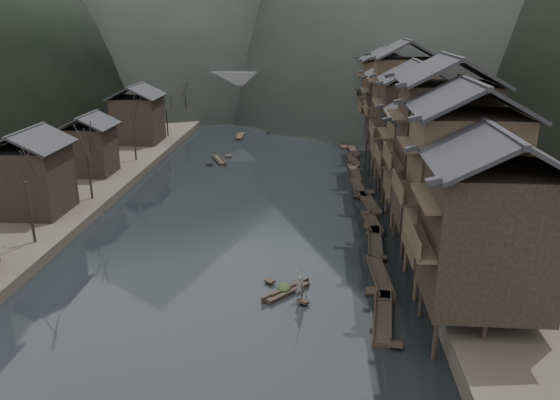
{
  "coord_description": "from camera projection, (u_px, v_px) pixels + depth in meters",
  "views": [
    {
      "loc": [
        7.13,
        -38.73,
        19.3
      ],
      "look_at": [
        3.47,
        10.94,
        2.5
      ],
      "focal_mm": 35.0,
      "sensor_mm": 36.0,
      "label": 1
    }
  ],
  "objects": [
    {
      "name": "hero_sampan",
      "position": [
        286.0,
        291.0,
        39.97
      ],
      "size": [
        3.55,
        3.89,
        0.43
      ],
      "color": "black",
      "rests_on": "water"
    },
    {
      "name": "water",
      "position": [
        226.0,
        273.0,
        43.27
      ],
      "size": [
        300.0,
        300.0,
        0.0
      ],
      "primitive_type": "plane",
      "color": "black",
      "rests_on": "ground"
    },
    {
      "name": "stone_bridge",
      "position": [
        285.0,
        91.0,
        109.67
      ],
      "size": [
        40.0,
        6.0,
        9.0
      ],
      "color": "#4C4C4F",
      "rests_on": "ground"
    },
    {
      "name": "bamboo_pole",
      "position": [
        303.0,
        250.0,
        37.55
      ],
      "size": [
        0.87,
        2.16,
        3.44
      ],
      "primitive_type": "cylinder",
      "rotation": [
        0.58,
        0.0,
        -0.36
      ],
      "color": "#8C7A51",
      "rests_on": "boatman"
    },
    {
      "name": "left_bank",
      "position": [
        43.0,
        145.0,
        83.31
      ],
      "size": [
        40.0,
        200.0,
        1.2
      ],
      "primitive_type": "cube",
      "color": "#2D2823",
      "rests_on": "ground"
    },
    {
      "name": "moored_sampans",
      "position": [
        358.0,
        178.0,
        67.76
      ],
      "size": [
        3.43,
        73.6,
        0.47
      ],
      "color": "black",
      "rests_on": "water"
    },
    {
      "name": "bare_trees",
      "position": [
        113.0,
        133.0,
        63.67
      ],
      "size": [
        3.88,
        73.6,
        7.76
      ],
      "color": "black",
      "rests_on": "left_bank"
    },
    {
      "name": "left_houses",
      "position": [
        76.0,
        143.0,
        61.89
      ],
      "size": [
        8.1,
        53.2,
        8.73
      ],
      "color": "black",
      "rests_on": "left_bank"
    },
    {
      "name": "right_bank",
      "position": [
        513.0,
        151.0,
        78.34
      ],
      "size": [
        40.0,
        200.0,
        1.8
      ],
      "primitive_type": "cube",
      "color": "#2D2823",
      "rests_on": "ground"
    },
    {
      "name": "stilt_houses",
      "position": [
        417.0,
        117.0,
        57.29
      ],
      "size": [
        9.0,
        67.6,
        16.92
      ],
      "color": "black",
      "rests_on": "ground"
    },
    {
      "name": "midriver_boats",
      "position": [
        248.0,
        140.0,
        88.8
      ],
      "size": [
        8.72,
        28.2,
        0.45
      ],
      "color": "black",
      "rests_on": "water"
    },
    {
      "name": "cargo_heap",
      "position": [
        284.0,
        283.0,
        39.96
      ],
      "size": [
        0.99,
        1.3,
        0.59
      ],
      "primitive_type": "ellipsoid",
      "color": "black",
      "rests_on": "hero_sampan"
    },
    {
      "name": "boatman",
      "position": [
        300.0,
        285.0,
        38.41
      ],
      "size": [
        0.68,
        0.46,
        1.85
      ],
      "primitive_type": "imported",
      "rotation": [
        0.0,
        0.0,
        3.12
      ],
      "color": "#4C4C4E",
      "rests_on": "hero_sampan"
    }
  ]
}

